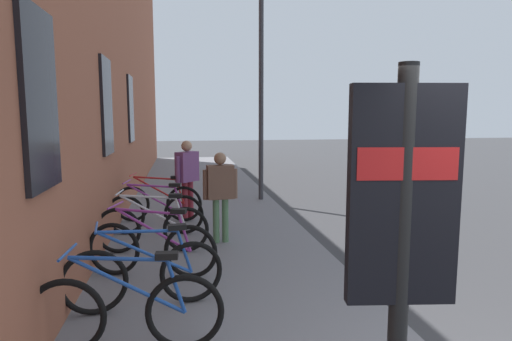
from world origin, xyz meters
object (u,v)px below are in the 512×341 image
at_px(bicycle_leaning_wall, 153,228).
at_px(bicycle_by_door, 152,248).
at_px(bicycle_under_window, 145,274).
at_px(bicycle_end_of_row, 158,202).
at_px(pedestrian_by_facade, 187,172).
at_px(bicycle_nearest_sign, 127,312).
at_px(bicycle_mid_rack, 155,213).
at_px(pedestrian_near_bus, 220,188).
at_px(street_lamp, 261,69).
at_px(transit_info_sign, 402,226).

bearing_deg(bicycle_leaning_wall, bicycle_by_door, -176.48).
distance_m(bicycle_under_window, bicycle_end_of_row, 4.07).
bearing_deg(pedestrian_by_facade, bicycle_under_window, 172.72).
bearing_deg(bicycle_nearest_sign, bicycle_mid_rack, -0.17).
distance_m(pedestrian_near_bus, street_lamp, 4.50).
distance_m(bicycle_under_window, bicycle_mid_rack, 3.10).
height_order(bicycle_under_window, transit_info_sign, transit_info_sign).
xyz_separation_m(pedestrian_by_facade, street_lamp, (1.92, -1.86, 2.25)).
distance_m(bicycle_nearest_sign, transit_info_sign, 2.76).
bearing_deg(transit_info_sign, bicycle_nearest_sign, 40.09).
distance_m(pedestrian_by_facade, street_lamp, 3.50).
height_order(bicycle_nearest_sign, pedestrian_near_bus, pedestrian_near_bus).
xyz_separation_m(bicycle_leaning_wall, pedestrian_near_bus, (0.38, -1.10, 0.54)).
height_order(bicycle_nearest_sign, bicycle_by_door, same).
bearing_deg(bicycle_mid_rack, pedestrian_near_bus, -121.49).
height_order(bicycle_nearest_sign, bicycle_leaning_wall, same).
bearing_deg(pedestrian_near_bus, bicycle_leaning_wall, 109.12).
bearing_deg(bicycle_by_door, bicycle_leaning_wall, 3.52).
distance_m(bicycle_by_door, street_lamp, 6.27).
distance_m(transit_info_sign, pedestrian_by_facade, 7.02).
distance_m(bicycle_mid_rack, transit_info_sign, 6.25).
distance_m(bicycle_by_door, bicycle_end_of_row, 3.09).
bearing_deg(bicycle_nearest_sign, street_lamp, -19.59).
height_order(bicycle_under_window, street_lamp, street_lamp).
xyz_separation_m(bicycle_under_window, bicycle_end_of_row, (4.07, 0.06, 0.00)).
height_order(pedestrian_by_facade, street_lamp, street_lamp).
height_order(bicycle_end_of_row, street_lamp, street_lamp).
relative_size(bicycle_end_of_row, pedestrian_by_facade, 1.08).
xyz_separation_m(bicycle_nearest_sign, pedestrian_by_facade, (5.03, -0.61, 0.60)).
bearing_deg(street_lamp, pedestrian_near_bus, 159.68).
bearing_deg(transit_info_sign, bicycle_by_door, 21.52).
bearing_deg(pedestrian_by_facade, bicycle_by_door, 170.82).
xyz_separation_m(bicycle_by_door, bicycle_end_of_row, (3.09, 0.08, 0.00)).
xyz_separation_m(bicycle_nearest_sign, bicycle_by_door, (1.90, -0.10, 0.00)).
bearing_deg(bicycle_end_of_row, pedestrian_near_bus, -146.05).
bearing_deg(bicycle_nearest_sign, bicycle_end_of_row, -0.26).
bearing_deg(transit_info_sign, pedestrian_near_bus, 5.08).
relative_size(bicycle_mid_rack, street_lamp, 0.32).
bearing_deg(pedestrian_near_bus, bicycle_end_of_row, 33.95).
bearing_deg(bicycle_nearest_sign, pedestrian_near_bus, -18.79).
height_order(bicycle_under_window, bicycle_mid_rack, same).
distance_m(bicycle_under_window, bicycle_by_door, 0.97).
height_order(pedestrian_near_bus, street_lamp, street_lamp).
bearing_deg(bicycle_mid_rack, bicycle_nearest_sign, 179.83).
relative_size(bicycle_by_door, bicycle_end_of_row, 0.98).
distance_m(bicycle_leaning_wall, bicycle_mid_rack, 1.07).
xyz_separation_m(bicycle_by_door, pedestrian_by_facade, (3.13, -0.51, 0.60)).
bearing_deg(bicycle_mid_rack, bicycle_by_door, -177.56).
xyz_separation_m(transit_info_sign, pedestrian_by_facade, (6.93, 0.99, -0.61)).
distance_m(bicycle_nearest_sign, bicycle_mid_rack, 4.02).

